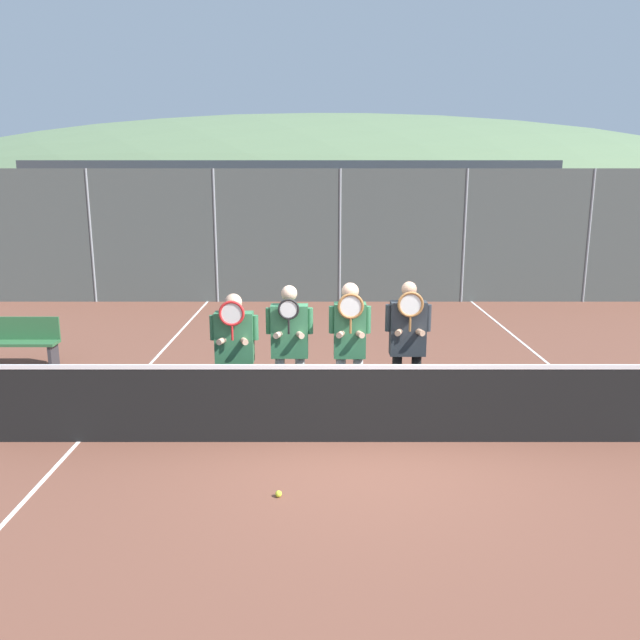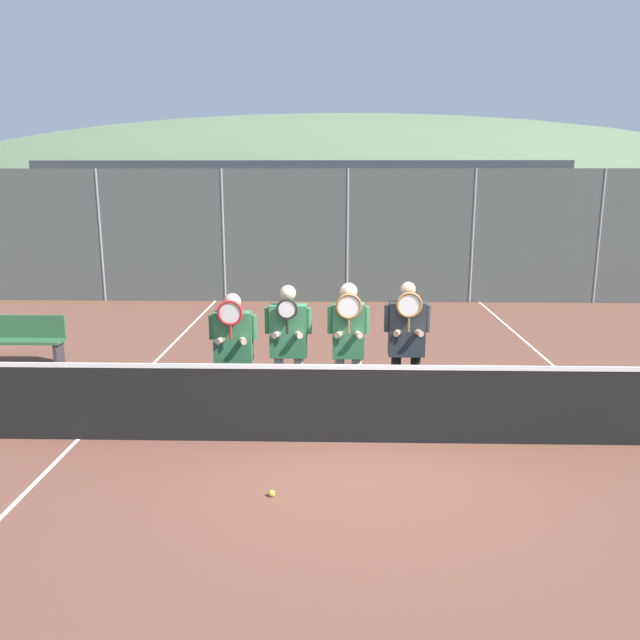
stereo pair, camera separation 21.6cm
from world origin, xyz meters
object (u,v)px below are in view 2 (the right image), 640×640
player_center_right (348,341)px  car_center (500,255)px  player_leftmost (233,345)px  car_left_of_center (338,256)px  player_rightmost (407,340)px  car_far_left (181,255)px  player_center_left (288,341)px  tennis_ball_on_court (272,493)px  bench_courtside (17,338)px

player_center_right → car_center: player_center_right is taller
player_leftmost → car_left_of_center: size_ratio=0.42×
player_center_right → car_left_of_center: 11.24m
player_rightmost → car_far_left: bearing=117.3°
player_leftmost → player_center_right: (1.49, -0.01, 0.06)m
player_center_left → player_center_right: 0.79m
player_leftmost → tennis_ball_on_court: size_ratio=25.51×
player_leftmost → car_far_left: car_far_left is taller
car_center → player_rightmost: bearing=-109.9°
player_center_left → tennis_ball_on_court: 2.35m
player_center_right → player_rightmost: bearing=8.3°
car_far_left → car_left_of_center: size_ratio=1.02×
player_center_left → bench_courtside: 5.53m
player_rightmost → tennis_ball_on_court: player_rightmost is taller
bench_courtside → tennis_ball_on_court: bench_courtside is taller
car_far_left → bench_courtside: car_far_left is taller
bench_courtside → car_left_of_center: bearing=57.1°
car_left_of_center → car_center: car_left_of_center is taller
player_leftmost → tennis_ball_on_court: 2.36m
bench_courtside → tennis_ball_on_court: bearing=-43.0°
car_center → tennis_ball_on_court: car_center is taller
player_center_right → bench_courtside: bearing=155.8°
car_far_left → tennis_ball_on_court: (4.10, -13.09, -0.87)m
car_center → bench_courtside: car_center is taller
player_center_right → car_center: 12.56m
player_leftmost → tennis_ball_on_court: bearing=-71.2°
player_rightmost → car_left_of_center: 11.16m
player_center_left → car_far_left: player_center_left is taller
car_center → bench_courtside: 13.91m
car_center → tennis_ball_on_court: bearing=-112.8°
tennis_ball_on_court → player_rightmost: bearing=53.4°
player_center_left → car_far_left: size_ratio=0.44×
player_center_right → car_left_of_center: (-0.09, 11.24, -0.25)m
player_rightmost → car_center: (4.14, 11.45, -0.25)m
player_rightmost → tennis_ball_on_court: size_ratio=27.57×
player_leftmost → player_rightmost: size_ratio=0.93×
player_center_left → tennis_ball_on_court: (-0.02, -2.10, -1.05)m
player_leftmost → player_center_right: 1.49m
player_leftmost → player_center_left: 0.72m
player_leftmost → bench_courtside: 4.95m
player_rightmost → bench_courtside: size_ratio=1.16×
car_far_left → bench_courtside: size_ratio=2.58×
player_center_right → tennis_ball_on_court: player_center_right is taller
car_center → player_center_right: bearing=-113.0°
player_rightmost → bench_courtside: (-6.46, 2.45, -0.65)m
car_far_left → car_center: size_ratio=0.92×
car_left_of_center → tennis_ball_on_court: car_left_of_center is taller
player_center_left → bench_courtside: size_ratio=1.13×
car_far_left → car_center: 9.82m
car_left_of_center → car_far_left: bearing=-178.2°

